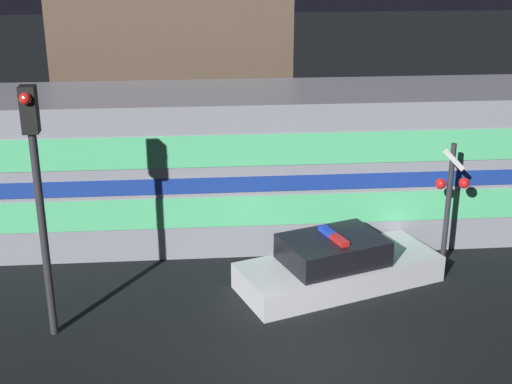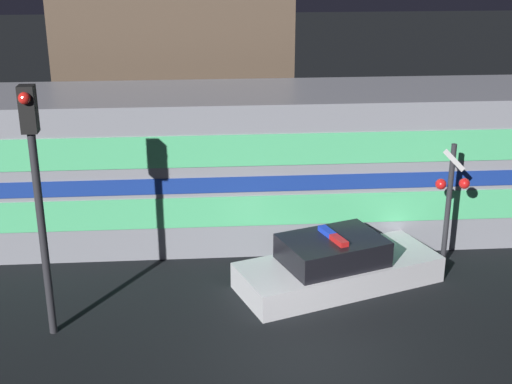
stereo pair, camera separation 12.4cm
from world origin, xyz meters
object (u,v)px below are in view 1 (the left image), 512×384
object	(u,v)px
crossing_signal_near	(450,196)
traffic_light_corner	(37,181)
train	(182,166)
police_car	(337,266)

from	to	relation	value
crossing_signal_near	traffic_light_corner	xyz separation A→B (m)	(-9.16, -2.45, 1.53)
traffic_light_corner	train	bearing A→B (deg)	61.41
police_car	traffic_light_corner	world-z (taller)	traffic_light_corner
police_car	crossing_signal_near	bearing A→B (deg)	-4.06
police_car	traffic_light_corner	bearing A→B (deg)	175.05
crossing_signal_near	police_car	bearing A→B (deg)	-164.44
police_car	crossing_signal_near	world-z (taller)	crossing_signal_near
train	police_car	size ratio (longest dim) A/B	3.85
police_car	crossing_signal_near	distance (m)	3.27
train	traffic_light_corner	world-z (taller)	traffic_light_corner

